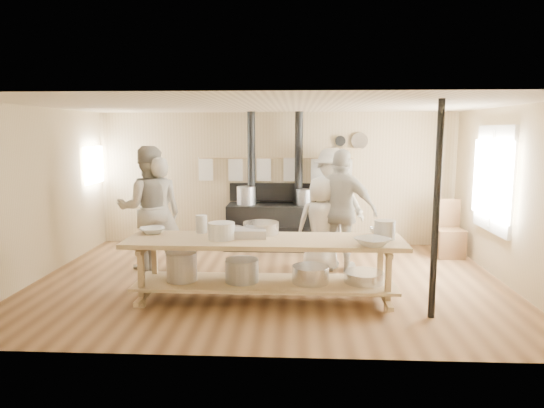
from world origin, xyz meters
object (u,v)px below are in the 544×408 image
cook_far_left (159,213)px  roasting_pan (248,233)px  cook_right (342,211)px  chair (449,240)px  prep_table (264,263)px  cook_by_window (331,200)px  stove (275,221)px  cook_center (320,224)px  cook_left (148,208)px

cook_far_left → roasting_pan: (1.58, -1.37, -0.02)m
cook_right → chair: size_ratio=1.93×
cook_right → roasting_pan: bearing=71.4°
prep_table → cook_right: 1.94m
chair → cook_by_window: bearing=170.4°
cook_far_left → cook_by_window: 3.19m
cook_far_left → chair: (4.96, 1.04, -0.62)m
cook_far_left → cook_right: 2.94m
stove → cook_center: stove is taller
stove → prep_table: stove is taller
cook_far_left → cook_right: (2.94, 0.04, 0.06)m
stove → cook_by_window: 1.17m
roasting_pan → chair: bearing=35.6°
cook_left → cook_by_window: size_ratio=1.04×
cook_far_left → cook_center: bearing=160.0°
cook_left → chair: size_ratio=1.97×
prep_table → cook_center: bearing=62.2°
cook_far_left → chair: 5.11m
stove → cook_center: (0.81, -1.48, 0.24)m
cook_left → cook_center: 2.80m
cook_far_left → cook_left: cook_left is taller
stove → roasting_pan: (-0.22, -2.93, 0.38)m
cook_far_left → prep_table: bearing=119.4°
prep_table → stove: bearing=90.0°
cook_center → roasting_pan: (-1.03, -1.44, 0.14)m
cook_left → cook_right: (3.12, 0.00, -0.02)m
cook_center → chair: size_ratio=1.49×
stove → cook_by_window: (1.07, -0.17, 0.44)m
prep_table → cook_center: size_ratio=2.36×
cook_center → cook_right: 0.40m
chair → roasting_pan: size_ratio=2.08×
prep_table → roasting_pan: roasting_pan is taller
stove → chair: size_ratio=2.55×
cook_far_left → cook_left: 0.20m
prep_table → cook_right: cook_right is taller
cook_left → cook_far_left: bearing=148.5°
cook_far_left → cook_center: cook_far_left is taller
chair → roasting_pan: chair is taller
stove → roasting_pan: size_ratio=5.29×
cook_left → cook_right: cook_left is taller
cook_right → cook_center: bearing=19.8°
prep_table → cook_center: 1.75m
cook_right → cook_by_window: cook_right is taller
stove → cook_by_window: bearing=-8.9°
cook_center → cook_by_window: (0.26, 1.32, 0.20)m
prep_table → cook_far_left: (-1.80, 1.46, 0.40)m
stove → chair: stove is taller
stove → cook_left: bearing=-142.7°
stove → cook_far_left: bearing=-139.2°
cook_by_window → cook_right: bearing=-67.7°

